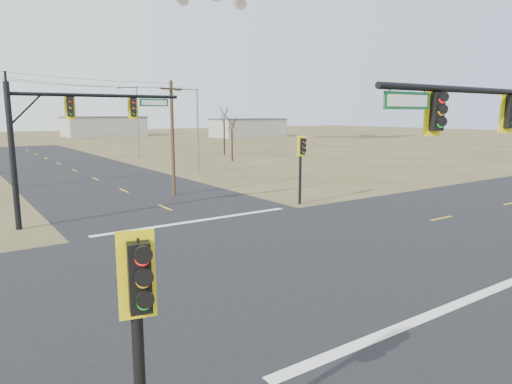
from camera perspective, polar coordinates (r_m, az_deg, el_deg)
ground at (r=20.00m, az=2.70°, el=-7.80°), size 320.00×320.00×0.00m
road_ew at (r=20.00m, az=2.70°, el=-7.77°), size 160.00×14.00×0.02m
road_ns at (r=20.00m, az=2.70°, el=-7.77°), size 14.00×160.00×0.02m
stop_bar_near at (r=15.13m, az=20.75°, el=-14.29°), size 12.00×0.40×0.01m
stop_bar_far at (r=26.14m, az=-7.33°, el=-3.59°), size 12.00×0.40×0.01m
mast_arm_far at (r=27.03m, az=-22.38°, el=7.88°), size 9.42×0.57×7.64m
pedestal_signal_ne at (r=30.44m, az=5.74°, el=4.66°), size 0.68×0.60×4.62m
pedestal_signal_sw at (r=7.15m, az=-14.36°, el=-13.80°), size 0.64×0.55×4.40m
utility_pole_near at (r=34.02m, az=-10.39°, el=6.85°), size 1.99×0.72×8.37m
streetlight_a at (r=46.37m, az=-7.51°, el=8.17°), size 2.40×0.36×8.56m
streetlight_b at (r=64.39m, az=-14.76°, el=8.91°), size 2.70×0.38×9.66m
bare_tree_c at (r=58.66m, az=-3.04°, el=8.53°), size 2.81×2.81×6.09m
bare_tree_d at (r=67.73m, az=-4.03°, el=9.80°), size 3.59×3.59×7.57m
warehouse_mid at (r=130.43m, az=-18.49°, el=7.73°), size 20.00×12.00×5.00m
warehouse_right at (r=120.32m, az=-1.01°, el=7.97°), size 18.00×10.00×4.50m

